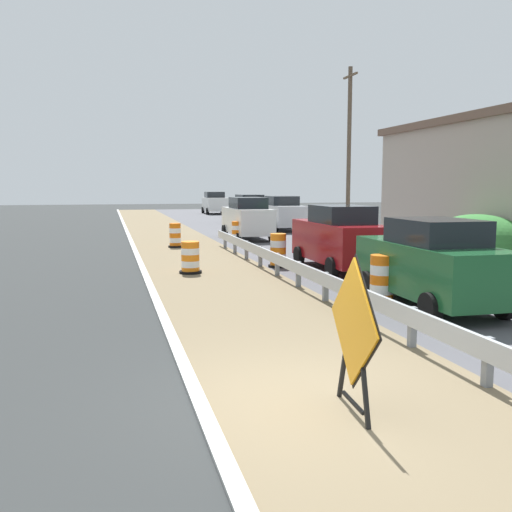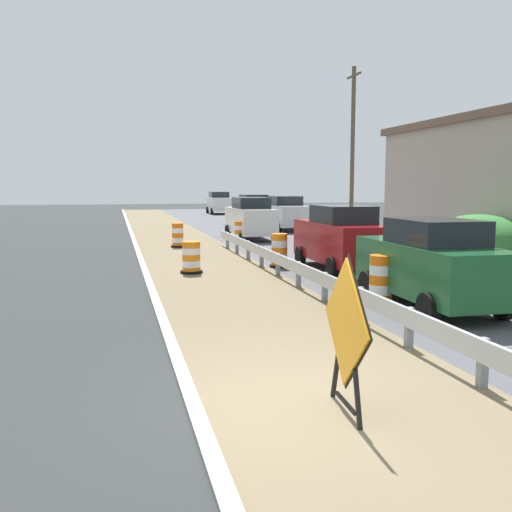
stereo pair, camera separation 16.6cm
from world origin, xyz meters
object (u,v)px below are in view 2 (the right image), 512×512
(traffic_barrel_farther, at_px, (240,233))
(car_distant_a, at_px, (286,213))
(traffic_barrel_nearest, at_px, (381,282))
(traffic_barrel_close, at_px, (191,259))
(warning_sign_diamond, at_px, (346,328))
(traffic_barrel_mid, at_px, (279,252))
(utility_pole_mid, at_px, (353,148))
(traffic_barrel_far, at_px, (178,236))
(car_lead_far_lane, at_px, (250,218))
(car_trailing_far_lane, at_px, (431,263))
(car_mid_far_lane, at_px, (219,203))
(car_trailing_near_lane, at_px, (254,209))
(car_lead_near_lane, at_px, (340,238))

(traffic_barrel_farther, distance_m, car_distant_a, 7.87)
(traffic_barrel_nearest, bearing_deg, traffic_barrel_close, 122.91)
(warning_sign_diamond, height_order, traffic_barrel_mid, warning_sign_diamond)
(traffic_barrel_mid, height_order, utility_pole_mid, utility_pole_mid)
(traffic_barrel_mid, bearing_deg, traffic_barrel_far, 110.53)
(warning_sign_diamond, height_order, car_lead_far_lane, car_lead_far_lane)
(traffic_barrel_nearest, bearing_deg, car_trailing_far_lane, -36.58)
(traffic_barrel_mid, xyz_separation_m, traffic_barrel_farther, (0.51, 8.70, -0.06))
(traffic_barrel_close, relative_size, traffic_barrel_farther, 0.99)
(traffic_barrel_close, distance_m, traffic_barrel_farther, 10.00)
(traffic_barrel_mid, relative_size, traffic_barrel_farther, 1.12)
(car_mid_far_lane, bearing_deg, traffic_barrel_close, -10.82)
(car_distant_a, bearing_deg, utility_pole_mid, 51.47)
(traffic_barrel_nearest, xyz_separation_m, traffic_barrel_far, (-3.31, 13.52, -0.03))
(car_trailing_near_lane, xyz_separation_m, utility_pole_mid, (3.46, -9.86, 3.85))
(warning_sign_diamond, distance_m, car_lead_far_lane, 22.90)
(warning_sign_diamond, height_order, traffic_barrel_nearest, warning_sign_diamond)
(traffic_barrel_farther, bearing_deg, car_mid_far_lane, 81.81)
(traffic_barrel_farther, bearing_deg, traffic_barrel_close, -111.06)
(traffic_barrel_close, bearing_deg, utility_pole_mid, 50.11)
(car_mid_far_lane, bearing_deg, traffic_barrel_farther, -7.47)
(utility_pole_mid, bearing_deg, car_trailing_near_lane, 109.35)
(traffic_barrel_far, height_order, car_lead_near_lane, car_lead_near_lane)
(car_lead_near_lane, height_order, car_mid_far_lane, car_mid_far_lane)
(car_lead_far_lane, distance_m, car_mid_far_lane, 26.65)
(traffic_barrel_far, distance_m, car_distant_a, 11.07)
(traffic_barrel_farther, relative_size, car_lead_near_lane, 0.22)
(traffic_barrel_far, height_order, traffic_barrel_farther, traffic_barrel_far)
(traffic_barrel_mid, relative_size, car_trailing_near_lane, 0.24)
(car_trailing_near_lane, bearing_deg, warning_sign_diamond, -13.91)
(traffic_barrel_farther, distance_m, utility_pole_mid, 9.61)
(car_trailing_far_lane, xyz_separation_m, car_distant_a, (3.32, 22.28, 0.04))
(traffic_barrel_mid, relative_size, car_distant_a, 0.26)
(traffic_barrel_far, relative_size, car_trailing_near_lane, 0.22)
(car_lead_near_lane, xyz_separation_m, car_trailing_far_lane, (-0.20, -5.87, -0.05))
(car_trailing_far_lane, distance_m, car_distant_a, 22.53)
(traffic_barrel_far, relative_size, car_lead_near_lane, 0.23)
(traffic_barrel_farther, height_order, car_mid_far_lane, car_mid_far_lane)
(traffic_barrel_nearest, height_order, traffic_barrel_far, traffic_barrel_nearest)
(utility_pole_mid, bearing_deg, traffic_barrel_close, -129.89)
(car_trailing_far_lane, height_order, car_distant_a, car_distant_a)
(car_lead_far_lane, relative_size, car_distant_a, 1.06)
(warning_sign_diamond, distance_m, car_trailing_far_lane, 6.74)
(traffic_barrel_nearest, bearing_deg, car_lead_far_lane, 87.33)
(traffic_barrel_nearest, relative_size, car_distant_a, 0.26)
(traffic_barrel_nearest, bearing_deg, traffic_barrel_mid, 95.67)
(traffic_barrel_far, height_order, car_lead_far_lane, car_lead_far_lane)
(traffic_barrel_farther, bearing_deg, traffic_barrel_mid, -93.37)
(traffic_barrel_nearest, distance_m, car_trailing_near_lane, 29.19)
(traffic_barrel_close, distance_m, traffic_barrel_mid, 3.15)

